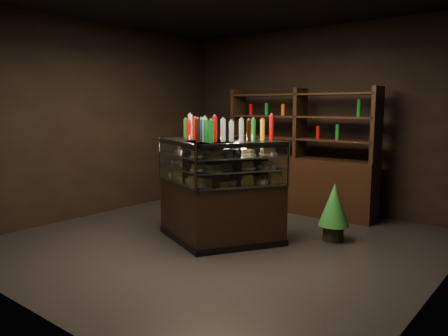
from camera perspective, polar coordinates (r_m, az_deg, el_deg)
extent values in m
plane|color=black|center=(5.66, -0.19, -9.57)|extent=(5.00, 5.00, 0.00)
cube|color=black|center=(7.50, 12.02, 6.25)|extent=(5.00, 0.02, 3.00)
cube|color=black|center=(3.80, -24.78, 4.09)|extent=(5.00, 0.02, 3.00)
cube|color=black|center=(4.28, 26.79, 4.33)|extent=(0.02, 5.00, 3.00)
cube|color=black|center=(7.24, -15.82, 6.07)|extent=(0.02, 5.00, 3.00)
cube|color=black|center=(5.45, 1.41, -6.11)|extent=(1.10, 1.29, 0.76)
cube|color=black|center=(5.54, 1.39, -9.52)|extent=(1.13, 1.33, 0.08)
cube|color=black|center=(5.30, 1.44, 3.21)|extent=(1.10, 1.29, 0.06)
cube|color=silver|center=(5.37, 1.42, -2.08)|extent=(1.03, 1.23, 0.02)
cube|color=silver|center=(5.34, 1.43, -0.19)|extent=(1.03, 1.23, 0.02)
cube|color=silver|center=(5.32, 1.43, 1.53)|extent=(1.03, 1.23, 0.02)
cube|color=white|center=(5.05, 2.67, 0.24)|extent=(0.61, 1.00, 0.54)
cylinder|color=silver|center=(5.31, 8.43, 0.54)|extent=(0.03, 0.03, 0.56)
cylinder|color=silver|center=(4.87, -3.70, -0.06)|extent=(0.03, 0.03, 0.56)
cube|color=black|center=(5.63, -3.42, -5.66)|extent=(1.30, 0.98, 0.76)
cube|color=black|center=(5.72, -3.39, -8.97)|extent=(1.33, 1.01, 0.08)
cube|color=black|center=(5.49, -3.50, 3.36)|extent=(1.30, 0.98, 0.06)
cube|color=silver|center=(5.55, -3.46, -1.75)|extent=(1.24, 0.92, 0.02)
cube|color=silver|center=(5.52, -3.47, 0.08)|extent=(1.24, 0.92, 0.02)
cube|color=silver|center=(5.50, -3.49, 1.74)|extent=(1.24, 0.92, 0.02)
cube|color=white|center=(5.40, -6.37, 0.70)|extent=(1.07, 0.46, 0.54)
cylinder|color=silver|center=(4.87, -3.70, -0.06)|extent=(0.03, 0.03, 0.56)
cylinder|color=silver|center=(5.94, -8.39, 1.34)|extent=(0.03, 0.03, 0.56)
cube|color=#C19245|center=(5.18, -3.50, -2.04)|extent=(0.17, 0.20, 0.06)
cube|color=#C19245|center=(5.24, -1.45, -1.91)|extent=(0.17, 0.20, 0.06)
cube|color=#C19245|center=(5.30, 0.55, -1.79)|extent=(0.17, 0.20, 0.06)
cube|color=#C19245|center=(5.37, 2.50, -1.67)|extent=(0.17, 0.20, 0.06)
cube|color=#C19245|center=(5.45, 4.40, -1.54)|extent=(0.17, 0.20, 0.06)
cube|color=#C19245|center=(5.53, 6.25, -1.42)|extent=(0.17, 0.20, 0.06)
cylinder|color=white|center=(5.19, -3.11, -0.24)|extent=(0.24, 0.24, 0.01)
cube|color=#C19245|center=(5.19, -3.12, 0.14)|extent=(0.16, 0.19, 0.05)
cylinder|color=white|center=(5.29, -0.06, -0.08)|extent=(0.24, 0.24, 0.01)
cube|color=#C19245|center=(5.28, -0.06, 0.29)|extent=(0.16, 0.19, 0.05)
cylinder|color=white|center=(5.39, 2.88, 0.07)|extent=(0.24, 0.24, 0.01)
cube|color=#C19245|center=(5.39, 2.89, 0.44)|extent=(0.16, 0.19, 0.05)
cylinder|color=white|center=(5.51, 5.71, 0.22)|extent=(0.24, 0.24, 0.01)
cube|color=#C19245|center=(5.51, 5.71, 0.57)|extent=(0.16, 0.19, 0.05)
cylinder|color=white|center=(5.17, -3.13, 1.53)|extent=(0.24, 0.24, 0.02)
cube|color=#C19245|center=(5.17, -3.13, 1.91)|extent=(0.16, 0.19, 0.05)
cylinder|color=white|center=(5.26, -0.06, 1.65)|extent=(0.24, 0.24, 0.02)
cube|color=#C19245|center=(5.26, -0.06, 2.03)|extent=(0.16, 0.19, 0.05)
cylinder|color=white|center=(5.37, 2.90, 1.77)|extent=(0.24, 0.24, 0.02)
cube|color=#C19245|center=(5.37, 2.90, 2.14)|extent=(0.16, 0.19, 0.05)
cylinder|color=white|center=(5.49, 5.73, 1.88)|extent=(0.24, 0.24, 0.02)
cube|color=#C19245|center=(5.49, 5.74, 2.24)|extent=(0.16, 0.19, 0.05)
cube|color=#C19245|center=(5.97, -5.68, -0.70)|extent=(0.20, 0.15, 0.06)
cube|color=#C19245|center=(5.80, -4.94, -0.96)|extent=(0.20, 0.15, 0.06)
cube|color=#C19245|center=(5.62, -4.15, -1.24)|extent=(0.20, 0.15, 0.06)
cube|color=#C19245|center=(5.45, -3.30, -1.53)|extent=(0.20, 0.15, 0.06)
cube|color=#C19245|center=(5.27, -2.40, -1.85)|extent=(0.20, 0.15, 0.06)
cube|color=#C19245|center=(5.10, -1.44, -2.18)|extent=(0.20, 0.15, 0.06)
cylinder|color=white|center=(5.92, -5.27, 0.77)|extent=(0.24, 0.24, 0.01)
cube|color=#C19245|center=(5.92, -5.28, 1.10)|extent=(0.19, 0.14, 0.05)
cylinder|color=white|center=(5.65, -4.10, 0.44)|extent=(0.24, 0.24, 0.01)
cube|color=#C19245|center=(5.65, -4.10, 0.78)|extent=(0.19, 0.14, 0.05)
cylinder|color=white|center=(5.39, -2.81, 0.07)|extent=(0.24, 0.24, 0.01)
cube|color=#C19245|center=(5.38, -2.82, 0.43)|extent=(0.19, 0.14, 0.05)
cylinder|color=white|center=(5.13, -1.40, -0.33)|extent=(0.24, 0.24, 0.01)
cube|color=#C19245|center=(5.12, -1.40, 0.05)|extent=(0.19, 0.14, 0.05)
cylinder|color=white|center=(5.90, -5.29, 2.32)|extent=(0.24, 0.24, 0.02)
cube|color=#C19245|center=(5.90, -5.30, 2.65)|extent=(0.19, 0.14, 0.05)
cylinder|color=white|center=(5.63, -4.12, 2.06)|extent=(0.24, 0.24, 0.02)
cube|color=#C19245|center=(5.63, -4.12, 2.41)|extent=(0.19, 0.14, 0.05)
cylinder|color=white|center=(5.37, -2.83, 1.77)|extent=(0.24, 0.24, 0.02)
cube|color=#C19245|center=(5.37, -2.83, 2.14)|extent=(0.19, 0.14, 0.05)
cylinder|color=white|center=(5.11, -1.40, 1.45)|extent=(0.24, 0.24, 0.02)
cube|color=#C19245|center=(5.10, -1.40, 1.84)|extent=(0.19, 0.14, 0.05)
cylinder|color=yellow|center=(5.13, -3.65, 4.94)|extent=(0.06, 0.06, 0.28)
cylinder|color=silver|center=(5.13, -3.67, 6.61)|extent=(0.03, 0.03, 0.02)
cylinder|color=silver|center=(5.17, -2.49, 4.96)|extent=(0.06, 0.06, 0.28)
cylinder|color=silver|center=(5.16, -2.50, 6.63)|extent=(0.03, 0.03, 0.02)
cylinder|color=#147223|center=(5.20, -1.35, 4.99)|extent=(0.06, 0.06, 0.28)
cylinder|color=silver|center=(5.19, -1.35, 6.64)|extent=(0.03, 0.03, 0.02)
cylinder|color=#D8590A|center=(5.23, -0.22, 5.01)|extent=(0.06, 0.06, 0.28)
cylinder|color=silver|center=(5.23, -0.22, 6.65)|extent=(0.03, 0.03, 0.02)
cylinder|color=black|center=(5.27, 0.89, 5.03)|extent=(0.06, 0.06, 0.28)
cylinder|color=silver|center=(5.27, 0.90, 6.66)|extent=(0.03, 0.03, 0.02)
cylinder|color=#B20C0A|center=(5.31, 1.99, 5.05)|extent=(0.06, 0.06, 0.28)
cylinder|color=silver|center=(5.31, 2.00, 6.67)|extent=(0.03, 0.03, 0.02)
cylinder|color=#0F38B2|center=(5.35, 3.07, 5.07)|extent=(0.06, 0.06, 0.28)
cylinder|color=silver|center=(5.35, 3.09, 6.67)|extent=(0.03, 0.03, 0.02)
cylinder|color=yellow|center=(5.40, 4.14, 5.08)|extent=(0.06, 0.06, 0.28)
cylinder|color=silver|center=(5.39, 4.15, 6.68)|extent=(0.03, 0.03, 0.02)
cylinder|color=silver|center=(5.44, 5.19, 5.10)|extent=(0.06, 0.06, 0.28)
cylinder|color=silver|center=(5.43, 5.21, 6.68)|extent=(0.03, 0.03, 0.02)
cylinder|color=#147223|center=(5.49, 6.22, 5.11)|extent=(0.06, 0.06, 0.28)
cylinder|color=silver|center=(5.48, 6.24, 6.67)|extent=(0.03, 0.03, 0.02)
cylinder|color=yellow|center=(5.92, -5.51, 5.33)|extent=(0.06, 0.06, 0.28)
cylinder|color=silver|center=(5.92, -5.53, 6.78)|extent=(0.03, 0.03, 0.02)
cylinder|color=silver|center=(5.82, -5.09, 5.29)|extent=(0.06, 0.06, 0.28)
cylinder|color=silver|center=(5.82, -5.11, 6.77)|extent=(0.03, 0.03, 0.02)
cylinder|color=#147223|center=(5.72, -4.66, 5.25)|extent=(0.06, 0.06, 0.28)
cylinder|color=silver|center=(5.72, -4.68, 6.75)|extent=(0.03, 0.03, 0.02)
cylinder|color=#D8590A|center=(5.63, -4.21, 5.20)|extent=(0.06, 0.06, 0.28)
cylinder|color=silver|center=(5.62, -4.23, 6.73)|extent=(0.03, 0.03, 0.02)
cylinder|color=black|center=(5.53, -3.75, 5.16)|extent=(0.06, 0.06, 0.28)
cylinder|color=silver|center=(5.52, -3.77, 6.71)|extent=(0.03, 0.03, 0.02)
cylinder|color=#B20C0A|center=(5.43, -3.27, 5.11)|extent=(0.06, 0.06, 0.28)
cylinder|color=silver|center=(5.42, -3.29, 6.69)|extent=(0.03, 0.03, 0.02)
cylinder|color=#0F38B2|center=(5.33, -2.78, 5.06)|extent=(0.06, 0.06, 0.28)
cylinder|color=silver|center=(5.32, -2.79, 6.67)|extent=(0.03, 0.03, 0.02)
cylinder|color=yellow|center=(5.23, -2.26, 5.01)|extent=(0.06, 0.06, 0.28)
cylinder|color=silver|center=(5.23, -2.27, 6.65)|extent=(0.03, 0.03, 0.02)
cylinder|color=silver|center=(5.14, -1.73, 4.95)|extent=(0.06, 0.06, 0.28)
cylinder|color=silver|center=(5.13, -1.74, 6.62)|extent=(0.03, 0.03, 0.02)
cylinder|color=#147223|center=(5.04, -1.17, 4.89)|extent=(0.06, 0.06, 0.28)
cylinder|color=silver|center=(5.03, -1.18, 6.60)|extent=(0.03, 0.03, 0.02)
cylinder|color=black|center=(5.85, 14.08, -8.21)|extent=(0.26, 0.26, 0.20)
cone|color=#195726|center=(5.76, 14.21, -4.65)|extent=(0.39, 0.39, 0.55)
cone|color=#195726|center=(5.72, 14.27, -2.88)|extent=(0.31, 0.31, 0.38)
cube|color=black|center=(7.24, 9.71, -2.10)|extent=(2.53, 0.46, 0.90)
cube|color=black|center=(7.80, 1.85, 6.12)|extent=(0.07, 0.38, 1.10)
cube|color=black|center=(7.14, 9.90, 5.82)|extent=(0.07, 0.38, 1.10)
cube|color=black|center=(6.64, 19.34, 5.33)|extent=(0.07, 0.38, 1.10)
cube|color=black|center=(7.15, 9.85, 3.82)|extent=(2.48, 0.42, 0.03)
cube|color=black|center=(7.13, 9.92, 6.63)|extent=(2.48, 0.42, 0.03)
cube|color=black|center=(7.13, 9.99, 9.44)|extent=(2.48, 0.42, 0.03)
cylinder|color=yellow|center=(7.64, 3.51, 5.13)|extent=(0.06, 0.06, 0.22)
cylinder|color=silver|center=(7.47, 5.54, 5.04)|extent=(0.06, 0.06, 0.22)
cylinder|color=#147223|center=(7.30, 7.66, 4.94)|extent=(0.06, 0.06, 0.22)
cylinder|color=#D8590A|center=(7.14, 9.88, 4.82)|extent=(0.06, 0.06, 0.22)
cylinder|color=black|center=(7.00, 12.19, 4.70)|extent=(0.06, 0.06, 0.22)
cylinder|color=#B20C0A|center=(6.86, 14.60, 4.56)|extent=(0.06, 0.06, 0.22)
cylinder|color=#0F38B2|center=(6.74, 17.09, 4.40)|extent=(0.06, 0.06, 0.22)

